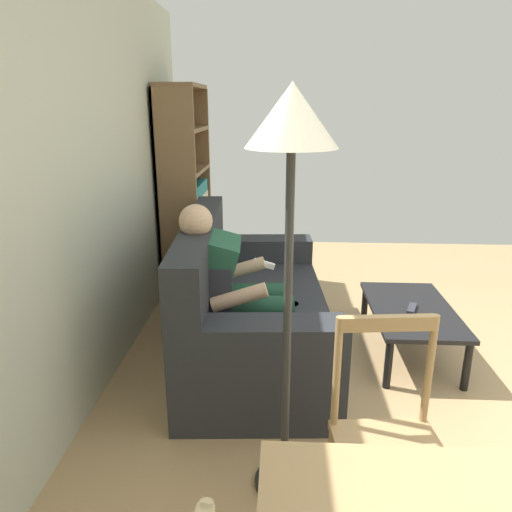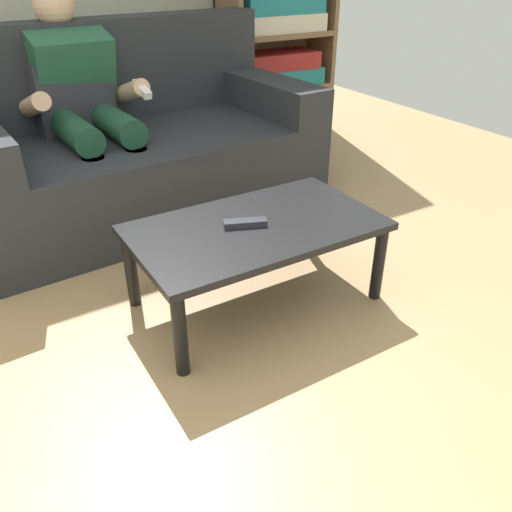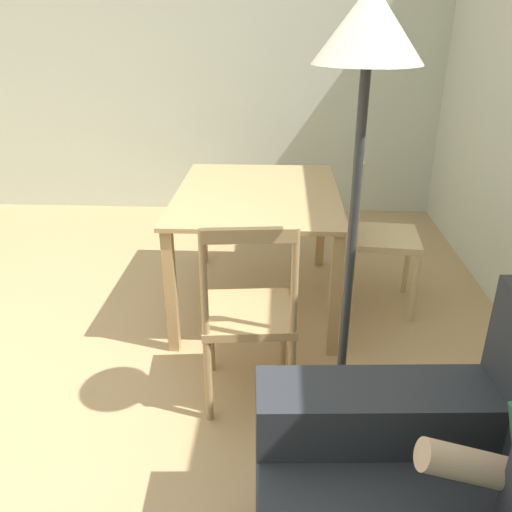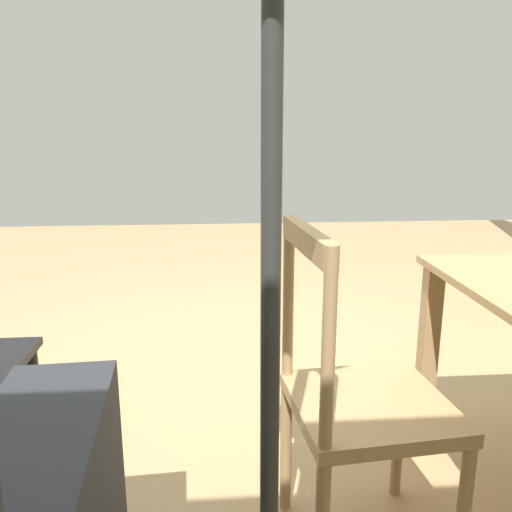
{
  "view_description": "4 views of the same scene",
  "coord_description": "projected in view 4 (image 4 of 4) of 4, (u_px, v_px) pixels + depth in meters",
  "views": [
    {
      "loc": [
        -1.87,
        1.54,
        1.75
      ],
      "look_at": [
        1.22,
        1.7,
        0.75
      ],
      "focal_mm": 33.1,
      "sensor_mm": 36.0,
      "label": 1
    },
    {
      "loc": [
        0.32,
        -0.98,
        1.3
      ],
      "look_at": [
        1.27,
        0.59,
        0.22
      ],
      "focal_mm": 36.47,
      "sensor_mm": 36.0,
      "label": 2
    },
    {
      "loc": [
        1.77,
        1.24,
        1.73
      ],
      "look_at": [
        -0.04,
        1.15,
        0.9
      ],
      "focal_mm": 36.74,
      "sensor_mm": 36.0,
      "label": 3
    },
    {
      "loc": [
        0.06,
        2.36,
        1.2
      ],
      "look_at": [
        -0.04,
        1.15,
        0.9
      ],
      "focal_mm": 36.58,
      "sensor_mm": 36.0,
      "label": 4
    }
  ],
  "objects": [
    {
      "name": "ground_plane",
      "position": [
        231.0,
        376.0,
        2.58
      ],
      "size": [
        8.37,
        8.37,
        0.0
      ],
      "primitive_type": "plane",
      "color": "tan"
    },
    {
      "name": "dining_chair_facing_couch",
      "position": [
        359.0,
        403.0,
        1.43
      ],
      "size": [
        0.46,
        0.46,
        0.96
      ],
      "color": "tan",
      "rests_on": "ground_plane"
    }
  ]
}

